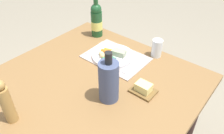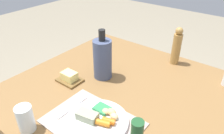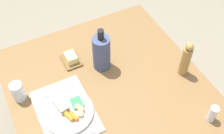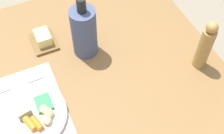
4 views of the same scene
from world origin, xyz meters
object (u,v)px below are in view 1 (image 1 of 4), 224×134
(dining_table, at_px, (93,95))
(cooler_bottle, at_px, (109,81))
(knife, at_px, (95,48))
(butter_dish, at_px, (143,89))
(dinner_plate, at_px, (112,55))
(pepper_mill, at_px, (6,103))
(water_tumbler, at_px, (157,49))
(wine_bottle, at_px, (97,20))
(fork, at_px, (132,66))

(dining_table, distance_m, cooler_bottle, 0.26)
(knife, bearing_deg, butter_dish, 158.78)
(dinner_plate, height_order, cooler_bottle, cooler_bottle)
(knife, relative_size, cooler_bottle, 0.65)
(pepper_mill, distance_m, butter_dish, 0.66)
(dinner_plate, relative_size, knife, 1.47)
(pepper_mill, distance_m, water_tumbler, 0.92)
(dinner_plate, xyz_separation_m, butter_dish, (-0.33, 0.14, 0.00))
(dining_table, distance_m, wine_bottle, 0.58)
(cooler_bottle, height_order, water_tumbler, cooler_bottle)
(dining_table, bearing_deg, fork, -109.53)
(fork, relative_size, wine_bottle, 0.58)
(fork, distance_m, wine_bottle, 0.47)
(fork, bearing_deg, water_tumbler, -105.31)
(dining_table, relative_size, water_tumbler, 9.51)
(dinner_plate, height_order, fork, dinner_plate)
(dinner_plate, bearing_deg, butter_dish, 156.24)
(dinner_plate, bearing_deg, dining_table, 103.59)
(knife, xyz_separation_m, pepper_mill, (-0.12, 0.69, 0.10))
(dinner_plate, height_order, wine_bottle, wine_bottle)
(knife, height_order, butter_dish, butter_dish)
(dining_table, xyz_separation_m, butter_dish, (-0.26, -0.11, 0.12))
(water_tumbler, bearing_deg, pepper_mill, 74.46)
(fork, distance_m, knife, 0.32)
(pepper_mill, height_order, butter_dish, pepper_mill)
(pepper_mill, bearing_deg, knife, -80.13)
(cooler_bottle, distance_m, water_tumbler, 0.49)
(cooler_bottle, bearing_deg, dinner_plate, -53.83)
(dining_table, bearing_deg, butter_dish, -156.79)
(dining_table, relative_size, cooler_bottle, 3.94)
(cooler_bottle, bearing_deg, dining_table, -13.16)
(knife, height_order, pepper_mill, pepper_mill)
(fork, height_order, pepper_mill, pepper_mill)
(cooler_bottle, xyz_separation_m, butter_dish, (-0.11, -0.15, -0.09))
(fork, height_order, water_tumbler, water_tumbler)
(dining_table, xyz_separation_m, cooler_bottle, (-0.15, 0.04, 0.21))
(wine_bottle, height_order, cooler_bottle, wine_bottle)
(fork, xyz_separation_m, cooler_bottle, (-0.06, 0.29, 0.11))
(dining_table, height_order, knife, knife)
(fork, bearing_deg, wine_bottle, -21.21)
(butter_dish, bearing_deg, dinner_plate, -23.76)
(wine_bottle, relative_size, cooler_bottle, 1.10)
(fork, height_order, cooler_bottle, cooler_bottle)
(dinner_plate, height_order, water_tumbler, water_tumbler)
(dining_table, height_order, butter_dish, butter_dish)
(knife, relative_size, water_tumbler, 1.56)
(pepper_mill, bearing_deg, wine_bottle, -74.36)
(wine_bottle, xyz_separation_m, cooler_bottle, (-0.49, 0.45, -0.01))
(butter_dish, bearing_deg, dining_table, 23.21)
(knife, bearing_deg, pepper_mill, 96.09)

